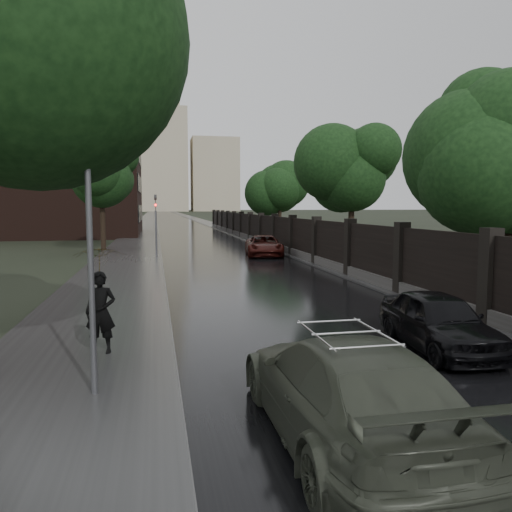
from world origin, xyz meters
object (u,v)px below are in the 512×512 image
object	(u,v)px
car_right_near	(439,321)
pedestrian_umbrella	(99,268)
car_right_far	(264,246)
tree_left_far	(101,178)
volga_sedan	(345,389)
lamp_post	(90,244)
traffic_light	(156,220)
tree_right_b	(352,179)
tree_right_c	(280,189)

from	to	relation	value
car_right_near	pedestrian_umbrella	xyz separation A→B (m)	(-7.49, 0.77, 1.31)
car_right_far	pedestrian_umbrella	world-z (taller)	pedestrian_umbrella
tree_left_far	volga_sedan	distance (m)	31.57
car_right_far	tree_left_far	bearing A→B (deg)	161.88
lamp_post	car_right_far	distance (m)	24.83
traffic_light	volga_sedan	world-z (taller)	traffic_light
tree_right_b	car_right_near	bearing A→B (deg)	-106.38
tree_left_far	car_right_far	xyz separation A→B (m)	(10.64, -5.10, -4.56)
lamp_post	volga_sedan	world-z (taller)	lamp_post
tree_right_b	lamp_post	world-z (taller)	tree_right_b
volga_sedan	pedestrian_umbrella	xyz separation A→B (m)	(-3.73, 4.55, 1.24)
lamp_post	pedestrian_umbrella	xyz separation A→B (m)	(-0.13, 2.42, -0.68)
traffic_light	tree_right_b	bearing A→B (deg)	-14.24
tree_right_c	car_right_near	xyz separation A→B (m)	(-5.54, -36.85, -4.28)
tree_right_b	car_right_near	distance (m)	20.11
tree_right_c	car_right_near	world-z (taller)	tree_right_c
traffic_light	tree_left_far	bearing A→B (deg)	126.47
lamp_post	car_right_far	size ratio (longest dim) A/B	1.04
tree_left_far	car_right_far	size ratio (longest dim) A/B	1.50
volga_sedan	traffic_light	bearing A→B (deg)	-84.64
tree_left_far	tree_right_b	size ratio (longest dim) A/B	1.05
lamp_post	tree_right_b	bearing A→B (deg)	57.82
tree_right_b	lamp_post	xyz separation A→B (m)	(-12.90, -20.50, -2.28)
tree_right_c	traffic_light	size ratio (longest dim) A/B	1.75
traffic_light	volga_sedan	distance (m)	25.80
tree_right_c	car_right_far	distance (m)	16.42
car_right_far	tree_right_b	bearing A→B (deg)	-23.37
tree_right_b	tree_right_c	world-z (taller)	same
tree_right_b	car_right_near	xyz separation A→B (m)	(-5.54, -18.85, -4.28)
tree_right_c	car_right_near	distance (m)	37.51
lamp_post	traffic_light	distance (m)	23.52
tree_right_c	pedestrian_umbrella	distance (m)	38.48
tree_right_c	lamp_post	world-z (taller)	tree_right_c
tree_left_far	car_right_near	world-z (taller)	tree_left_far
tree_right_b	car_right_near	size ratio (longest dim) A/B	1.77
tree_right_c	traffic_light	bearing A→B (deg)	-128.18
tree_right_c	volga_sedan	bearing A→B (deg)	-102.89
volga_sedan	car_right_far	world-z (taller)	volga_sedan
tree_right_b	tree_right_c	distance (m)	18.00
tree_left_far	tree_right_c	bearing A→B (deg)	32.83
lamp_post	car_right_near	xyz separation A→B (m)	(7.36, 1.65, -2.00)
car_right_far	pedestrian_umbrella	bearing A→B (deg)	-103.79
tree_left_far	car_right_near	xyz separation A→B (m)	(9.96, -26.85, -4.57)
car_right_near	car_right_far	xyz separation A→B (m)	(0.68, 21.75, 0.01)
tree_left_far	pedestrian_umbrella	size ratio (longest dim) A/B	2.69
lamp_post	volga_sedan	distance (m)	4.60
lamp_post	volga_sedan	size ratio (longest dim) A/B	0.99
tree_left_far	tree_right_b	world-z (taller)	tree_left_far
car_right_far	pedestrian_umbrella	size ratio (longest dim) A/B	1.79
tree_left_far	pedestrian_umbrella	xyz separation A→B (m)	(2.47, -26.08, -3.26)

